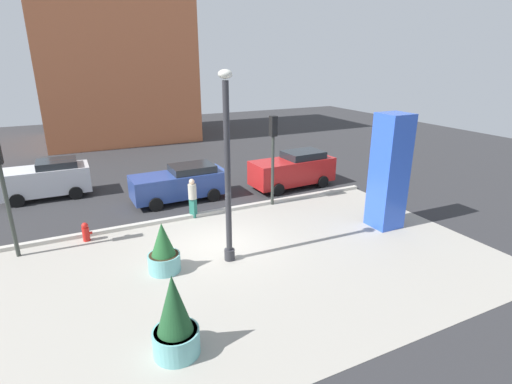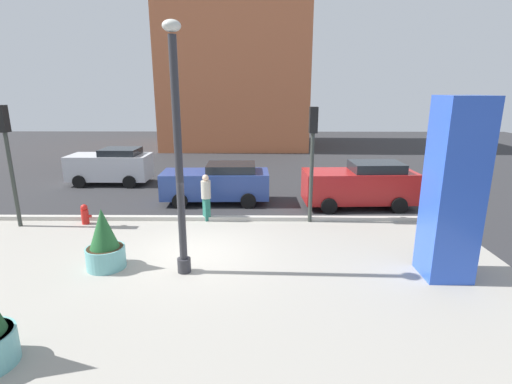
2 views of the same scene
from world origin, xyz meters
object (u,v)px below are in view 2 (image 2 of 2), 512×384
Objects in this scene: traffic_light_far_side at (312,146)px; potted_plant_mid_plaza at (104,243)px; traffic_light_corner at (7,146)px; car_passing_lane at (111,166)px; fire_hydrant at (85,214)px; lamp_post at (179,160)px; pedestrian_by_curb at (206,195)px; car_intersection at (360,185)px; art_pillar_blue at (453,191)px; car_curb_east at (217,183)px.

potted_plant_mid_plaza is at bearing -147.64° from traffic_light_far_side.
traffic_light_corner reaches higher than potted_plant_mid_plaza.
fire_hydrant is at bearing -78.19° from car_passing_lane.
lamp_post reaches higher than pedestrian_by_curb.
pedestrian_by_curb is (-6.16, -1.79, 0.02)m from car_intersection.
art_pillar_blue reaches higher than car_passing_lane.
car_intersection is (11.84, -3.95, 0.01)m from car_passing_lane.
traffic_light_corner is 7.75m from car_curb_east.
traffic_light_far_side is (8.25, 0.32, 2.48)m from fire_hydrant.
fire_hydrant is at bearing 138.84° from lamp_post.
car_passing_lane is at bearing 101.81° from fire_hydrant.
traffic_light_far_side reaches higher than fire_hydrant.
pedestrian_by_curb is at bearing 60.48° from potted_plant_mid_plaza.
lamp_post is 7.50m from traffic_light_corner.
art_pillar_blue reaches higher than car_intersection.
traffic_light_corner is (-6.61, 3.55, -0.19)m from lamp_post.
art_pillar_blue reaches higher than traffic_light_corner.
traffic_light_far_side is 2.38× the size of pedestrian_by_curb.
lamp_post is 3.24m from potted_plant_mid_plaza.
potted_plant_mid_plaza is 6.83m from car_curb_east.
potted_plant_mid_plaza reaches higher than fire_hydrant.
art_pillar_blue reaches higher than traffic_light_far_side.
art_pillar_blue is at bearing -45.23° from car_curb_east.
traffic_light_corner is 0.93× the size of car_intersection.
art_pillar_blue is 12.06m from fire_hydrant.
pedestrian_by_curb is at bearing 5.86° from traffic_light_corner.
car_intersection is (-0.69, 6.13, -1.37)m from art_pillar_blue.
art_pillar_blue reaches higher than potted_plant_mid_plaza.
art_pillar_blue is 6.32m from car_intersection.
car_intersection is at bearing 39.55° from traffic_light_far_side.
lamp_post reaches higher than traffic_light_corner.
traffic_light_corner is at bearing -173.74° from fire_hydrant.
potted_plant_mid_plaza reaches higher than car_curb_east.
car_passing_lane is (-5.63, 9.97, -2.14)m from lamp_post.
traffic_light_corner reaches higher than fire_hydrant.
car_intersection is (10.55, 2.22, 0.59)m from fire_hydrant.
art_pillar_blue is 14.00m from traffic_light_corner.
traffic_light_corner is (-4.40, 3.30, 2.17)m from potted_plant_mid_plaza.
traffic_light_far_side reaches higher than potted_plant_mid_plaza.
lamp_post is 1.55× the size of car_passing_lane.
traffic_light_corner is at bearing -98.64° from car_passing_lane.
traffic_light_far_side is 0.91× the size of car_intersection.
car_intersection is (12.82, 2.47, -1.94)m from traffic_light_corner.
car_curb_east is at bearing 86.29° from pedestrian_by_curb.
lamp_post is at bearing -90.71° from pedestrian_by_curb.
art_pillar_blue is (6.90, -0.12, -0.76)m from lamp_post.
car_curb_east is (6.82, 3.08, -2.02)m from traffic_light_corner.
car_passing_lane is at bearing 148.46° from traffic_light_far_side.
potted_plant_mid_plaza is at bearing 173.69° from lamp_post.
traffic_light_corner reaches higher than car_curb_east.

